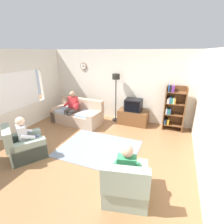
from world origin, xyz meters
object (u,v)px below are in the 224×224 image
(person_in_right_armchair, at_px, (127,167))
(tv_stand, at_px, (133,117))
(armchair_near_bookshelf, at_px, (126,184))
(person_on_couch, at_px, (72,106))
(couch, at_px, (78,115))
(tv, at_px, (133,105))
(person_in_left_armchair, at_px, (27,135))
(bookshelf, at_px, (173,107))
(floor_lamp, at_px, (116,85))
(armchair_near_window, at_px, (25,147))

(person_in_right_armchair, bearing_deg, tv_stand, 102.47)
(armchair_near_bookshelf, relative_size, person_on_couch, 0.83)
(couch, bearing_deg, person_in_right_armchair, -43.35)
(person_on_couch, bearing_deg, tv, 18.68)
(person_in_left_armchair, bearing_deg, person_on_couch, 93.84)
(bookshelf, height_order, floor_lamp, floor_lamp)
(tv, distance_m, armchair_near_window, 3.73)
(armchair_near_bookshelf, distance_m, person_on_couch, 3.93)
(tv, height_order, person_in_right_armchair, person_in_right_armchair)
(person_in_left_armchair, bearing_deg, bookshelf, 41.93)
(couch, height_order, person_in_right_armchair, person_in_right_armchair)
(person_in_left_armchair, xyz_separation_m, person_in_right_armchair, (2.76, -0.26, 0.00))
(tv_stand, bearing_deg, person_in_right_armchair, -77.53)
(bookshelf, xyz_separation_m, person_in_left_armchair, (-3.41, -3.07, -0.22))
(couch, distance_m, armchair_near_window, 2.41)
(floor_lamp, xyz_separation_m, person_in_right_armchair, (1.46, -3.35, -0.85))
(tv_stand, height_order, person_on_couch, person_on_couch)
(tv, distance_m, armchair_near_bookshelf, 3.43)
(floor_lamp, bearing_deg, armchair_near_bookshelf, -66.75)
(couch, distance_m, person_in_left_armchair, 2.36)
(armchair_near_window, bearing_deg, floor_lamp, 66.84)
(armchair_near_bookshelf, bearing_deg, tv_stand, 102.47)
(person_in_left_armchair, bearing_deg, person_in_right_armchair, -5.38)
(tv_stand, distance_m, tv, 0.49)
(bookshelf, height_order, person_in_right_armchair, bookshelf)
(couch, xyz_separation_m, armchair_near_window, (-0.06, -2.41, -0.02))
(armchair_near_window, distance_m, person_in_right_armchair, 2.84)
(armchair_near_window, xyz_separation_m, person_on_couch, (-0.10, 2.30, 0.41))
(armchair_near_bookshelf, xyz_separation_m, person_in_left_armchair, (-2.78, 0.35, 0.32))
(armchair_near_window, bearing_deg, person_in_left_armchair, 55.67)
(armchair_near_window, distance_m, armchair_near_bookshelf, 2.85)
(armchair_near_bookshelf, bearing_deg, tv, 102.56)
(tv, relative_size, person_on_couch, 0.48)
(armchair_near_bookshelf, height_order, person_on_couch, person_on_couch)
(tv, relative_size, bookshelf, 0.38)
(floor_lamp, height_order, person_in_right_armchair, floor_lamp)
(armchair_near_window, distance_m, person_on_couch, 2.34)
(tv, bearing_deg, tv_stand, 90.00)
(couch, bearing_deg, armchair_near_bookshelf, -44.09)
(bookshelf, relative_size, person_in_left_armchair, 1.42)
(armchair_near_window, height_order, person_in_right_armchair, person_in_right_armchair)
(tv_stand, height_order, floor_lamp, floor_lamp)
(armchair_near_window, xyz_separation_m, person_in_right_armchair, (2.81, -0.19, 0.32))
(tv_stand, distance_m, person_in_left_armchair, 3.64)
(tv_stand, relative_size, floor_lamp, 0.59)
(armchair_near_bookshelf, distance_m, person_in_right_armchair, 0.33)
(couch, relative_size, person_in_left_armchair, 1.75)
(couch, bearing_deg, person_in_left_armchair, -90.27)
(tv_stand, height_order, tv, tv)
(couch, xyz_separation_m, person_in_right_armchair, (2.75, -2.60, 0.29))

